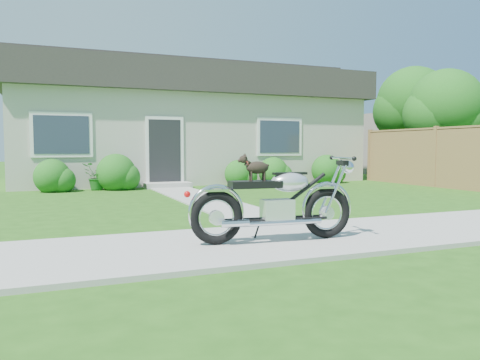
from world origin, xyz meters
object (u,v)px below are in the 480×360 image
Objects in this scene: house at (185,123)px; potted_plant_right at (246,174)px; motorcycle_with_dog at (277,203)px; tree_far at (417,106)px; potted_plant_left at (96,177)px; tree_near at (450,109)px; fence at (436,157)px.

house reaches higher than potted_plant_right.
motorcycle_with_dog reaches higher than potted_plant_right.
tree_far is 5.84× the size of potted_plant_left.
potted_plant_left is (-12.28, 1.01, -2.22)m from tree_near.
tree_near reaches higher than potted_plant_left.
motorcycle_with_dog is (-8.42, -5.91, -0.41)m from fence.
potted_plant_right is at bearing 0.00° from potted_plant_left.
fence is at bearing -142.93° from tree_near.
tree_far reaches higher than fence.
tree_near is 12.52m from potted_plant_left.
tree_near reaches higher than fence.
house is at bearing 135.26° from fence.
potted_plant_left is at bearing 164.22° from fence.
tree_near is 1.83× the size of motorcycle_with_dog.
motorcycle_with_dog is at bearing -144.94° from fence.
tree_near is (8.68, -4.45, 0.45)m from house.
potted_plant_right is at bearing 75.02° from motorcycle_with_dog.
tree_near is at bearing -4.68° from potted_plant_left.
tree_far is at bearing 73.53° from tree_near.
tree_far is at bearing 9.96° from potted_plant_right.
fence is 1.62× the size of tree_near.
fence is 10.31m from potted_plant_left.
tree_far is at bearing 53.93° from fence.
house is 1.90× the size of fence.
fence is at bearing -28.17° from potted_plant_right.
tree_near is at bearing -27.16° from house.
fence is (6.30, -6.24, -1.22)m from house.
potted_plant_left is at bearing 104.85° from motorcycle_with_dog.
motorcycle_with_dog is at bearing -110.10° from potted_plant_right.
potted_plant_right is at bearing 172.46° from tree_near.
house reaches higher than tree_near.
fence is 1.44× the size of tree_far.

